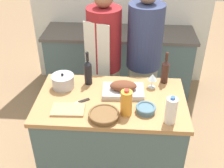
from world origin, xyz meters
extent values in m
cube|color=#4C666B|center=(0.00, 0.00, 0.44)|extent=(1.24, 0.72, 0.87)
cube|color=#B27F4C|center=(0.00, 0.00, 0.89)|extent=(1.28, 0.74, 0.04)
cube|color=#4C666B|center=(0.00, 1.51, 0.43)|extent=(1.92, 0.58, 0.85)
cube|color=#56514C|center=(0.00, 1.51, 0.87)|extent=(1.98, 0.60, 0.04)
cube|color=#BCBCC1|center=(0.10, 0.09, 0.93)|extent=(0.37, 0.24, 0.04)
ellipsoid|color=brown|center=(0.10, 0.09, 0.99)|extent=(0.24, 0.15, 0.08)
cylinder|color=brown|center=(-0.04, -0.25, 0.93)|extent=(0.22, 0.22, 0.04)
torus|color=brown|center=(-0.04, -0.25, 0.95)|extent=(0.24, 0.24, 0.02)
cube|color=tan|center=(-0.34, -0.18, 0.92)|extent=(0.27, 0.18, 0.02)
cylinder|color=#B7B7BC|center=(-0.44, 0.15, 0.97)|extent=(0.20, 0.20, 0.11)
cylinder|color=#B7B7BC|center=(-0.44, 0.15, 1.03)|extent=(0.20, 0.20, 0.01)
sphere|color=black|center=(-0.44, 0.15, 1.05)|extent=(0.02, 0.02, 0.02)
cylinder|color=slate|center=(0.29, -0.16, 0.93)|extent=(0.15, 0.15, 0.04)
torus|color=slate|center=(0.29, -0.16, 0.96)|extent=(0.16, 0.16, 0.02)
cylinder|color=orange|center=(0.13, -0.19, 1.02)|extent=(0.09, 0.09, 0.21)
cylinder|color=red|center=(0.13, -0.19, 1.13)|extent=(0.04, 0.04, 0.02)
cylinder|color=white|center=(0.47, -0.26, 1.02)|extent=(0.09, 0.09, 0.21)
cylinder|color=#3360B2|center=(0.47, -0.26, 1.14)|extent=(0.04, 0.04, 0.02)
cylinder|color=#381E19|center=(0.47, 0.30, 1.01)|extent=(0.07, 0.07, 0.19)
cone|color=#381E19|center=(0.47, 0.30, 1.12)|extent=(0.07, 0.07, 0.04)
cylinder|color=#381E19|center=(0.47, 0.30, 1.18)|extent=(0.03, 0.03, 0.08)
cylinder|color=black|center=(-0.23, 0.23, 1.01)|extent=(0.07, 0.07, 0.20)
cone|color=black|center=(-0.23, 0.23, 1.13)|extent=(0.07, 0.07, 0.04)
cylinder|color=black|center=(-0.23, 0.23, 1.19)|extent=(0.03, 0.03, 0.08)
cylinder|color=silver|center=(0.36, 0.21, 0.91)|extent=(0.07, 0.07, 0.00)
cylinder|color=silver|center=(0.36, 0.21, 0.95)|extent=(0.01, 0.01, 0.07)
cone|color=silver|center=(0.36, 0.21, 1.02)|extent=(0.08, 0.08, 0.06)
cube|color=#B7B7BC|center=(-0.34, -0.12, 0.92)|extent=(0.15, 0.12, 0.01)
cube|color=black|center=(-0.23, -0.05, 0.92)|extent=(0.10, 0.08, 0.01)
cylinder|color=#234C28|center=(-0.30, 1.57, 0.99)|extent=(0.05, 0.05, 0.20)
cylinder|color=black|center=(-0.30, 1.57, 1.10)|extent=(0.02, 0.02, 0.02)
cylinder|color=#332D28|center=(0.19, 1.53, 0.95)|extent=(0.06, 0.06, 0.12)
cylinder|color=black|center=(0.19, 1.53, 1.02)|extent=(0.02, 0.02, 0.02)
cylinder|color=maroon|center=(-0.16, 1.60, 0.98)|extent=(0.06, 0.06, 0.18)
cylinder|color=black|center=(-0.16, 1.60, 1.08)|extent=(0.02, 0.02, 0.02)
cube|color=beige|center=(-0.12, 0.74, 0.40)|extent=(0.34, 0.28, 0.80)
cylinder|color=maroon|center=(-0.12, 0.74, 1.13)|extent=(0.36, 0.36, 0.66)
cube|color=silver|center=(-0.18, 0.59, 0.94)|extent=(0.27, 0.11, 0.84)
cube|color=beige|center=(0.30, 0.78, 0.41)|extent=(0.31, 0.22, 0.82)
cylinder|color=navy|center=(0.30, 0.78, 1.16)|extent=(0.37, 0.37, 0.68)
camera|label=1|loc=(0.14, -1.93, 2.34)|focal=45.00mm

